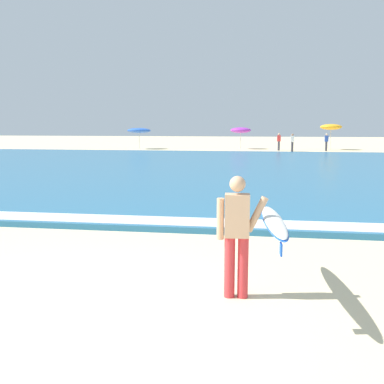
{
  "coord_description": "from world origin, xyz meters",
  "views": [
    {
      "loc": [
        2.37,
        -4.88,
        2.43
      ],
      "look_at": [
        1.11,
        3.56,
        1.1
      ],
      "focal_mm": 41.0,
      "sensor_mm": 36.0,
      "label": 1
    }
  ],
  "objects": [
    {
      "name": "ground_plane",
      "position": [
        0.0,
        0.0,
        0.0
      ],
      "size": [
        160.0,
        160.0,
        0.0
      ],
      "primitive_type": "plane",
      "color": "beige"
    },
    {
      "name": "beach_umbrella_2",
      "position": [
        9.18,
        38.12,
        2.13
      ],
      "size": [
        1.98,
        2.0,
        2.44
      ],
      "color": "beige",
      "rests_on": "ground"
    },
    {
      "name": "surf_foam",
      "position": [
        0.0,
        5.12,
        0.15
      ],
      "size": [
        120.0,
        0.9,
        0.01
      ],
      "primitive_type": "cube",
      "color": "white",
      "rests_on": "sea"
    },
    {
      "name": "beach_umbrella_1",
      "position": [
        0.73,
        38.34,
        1.81
      ],
      "size": [
        1.98,
        1.99,
        2.1
      ],
      "color": "beige",
      "rests_on": "ground"
    },
    {
      "name": "beach_umbrella_0",
      "position": [
        -9.05,
        36.9,
        1.78
      ],
      "size": [
        2.28,
        2.29,
        2.06
      ],
      "color": "beige",
      "rests_on": "ground"
    },
    {
      "name": "sea",
      "position": [
        0.0,
        18.52,
        0.07
      ],
      "size": [
        120.0,
        28.0,
        0.14
      ],
      "primitive_type": "cube",
      "color": "teal",
      "rests_on": "ground"
    },
    {
      "name": "beachgoer_near_row_right",
      "position": [
        5.43,
        34.91,
        0.84
      ],
      "size": [
        0.32,
        0.2,
        1.58
      ],
      "color": "#383842",
      "rests_on": "ground"
    },
    {
      "name": "beachgoer_near_row_mid",
      "position": [
        4.32,
        36.26,
        0.84
      ],
      "size": [
        0.32,
        0.2,
        1.58
      ],
      "color": "#383842",
      "rests_on": "ground"
    },
    {
      "name": "beachgoer_near_row_left",
      "position": [
        8.53,
        36.19,
        0.84
      ],
      "size": [
        0.32,
        0.2,
        1.58
      ],
      "color": "#383842",
      "rests_on": "ground"
    },
    {
      "name": "surfer_with_board",
      "position": [
        2.35,
        1.07,
        1.03
      ],
      "size": [
        0.98,
        2.71,
        1.73
      ],
      "color": "red",
      "rests_on": "ground"
    }
  ]
}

